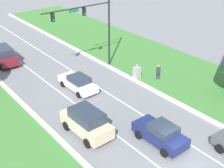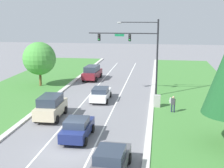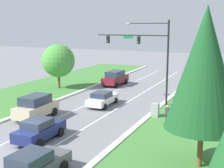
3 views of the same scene
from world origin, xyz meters
TOP-DOWN VIEW (x-y plane):
  - ground_plane at (0.00, 0.00)m, footprint 160.00×160.00m
  - curb_strip_right at (5.65, 0.00)m, footprint 0.50×90.00m
  - lane_stripe_inner_right at (1.80, 0.00)m, footprint 0.14×81.00m
  - traffic_signal_mast at (3.88, 15.87)m, footprint 8.07×0.41m
  - burgundy_suv at (-3.36, 23.91)m, footprint 2.30×5.06m
  - white_sedan at (-0.04, 13.02)m, footprint 2.08×4.69m
  - graphite_sedan at (3.58, -3.00)m, footprint 2.22×4.73m
  - champagne_suv at (-3.50, 6.41)m, footprint 2.27×4.67m
  - navy_sedan at (0.18, 2.04)m, footprint 2.07×4.34m
  - utility_cabinet at (6.20, 11.26)m, footprint 0.70×0.60m
  - pedestrian at (7.77, 9.65)m, footprint 0.43×0.34m
  - fire_hydrant at (7.64, 12.82)m, footprint 0.34×0.20m
  - conifer_near_right_tree at (11.59, 2.40)m, footprint 4.39×4.39m
  - oak_near_left_tree at (-9.30, 18.72)m, footprint 4.34×4.34m

SIDE VIEW (x-z plane):
  - ground_plane at x=0.00m, z-range 0.00..0.00m
  - lane_stripe_inner_right at x=1.80m, z-range 0.00..0.01m
  - curb_strip_right at x=5.65m, z-range 0.00..0.15m
  - fire_hydrant at x=7.64m, z-range -0.01..0.69m
  - utility_cabinet at x=6.20m, z-range 0.00..1.31m
  - white_sedan at x=-0.04m, z-range 0.01..1.52m
  - graphite_sedan at x=3.58m, z-range 0.01..1.68m
  - navy_sedan at x=0.18m, z-range 0.01..1.68m
  - pedestrian at x=7.77m, z-range 0.09..1.78m
  - burgundy_suv at x=-3.36m, z-range 0.03..2.09m
  - champagne_suv at x=-3.50m, z-range 0.03..2.19m
  - oak_near_left_tree at x=-9.30m, z-range 0.78..6.70m
  - traffic_signal_mast at x=3.88m, z-range 1.43..10.33m
  - conifer_near_right_tree at x=11.59m, z-range 1.23..10.73m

